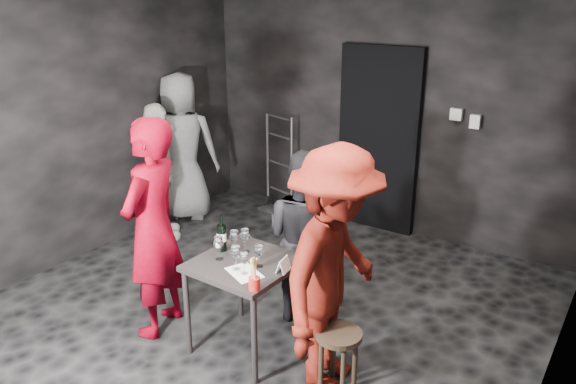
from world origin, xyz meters
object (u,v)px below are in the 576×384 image
Objects in this scene: woman_black at (304,238)px; man_maroon at (335,251)px; hand_truck at (278,194)px; bystander_cream at (159,171)px; stool at (339,345)px; breadstick_cup at (254,275)px; tasting_table at (245,273)px; server_red at (151,208)px; wine_bottle at (222,237)px; bystander_grey at (181,134)px.

woman_black is 0.91m from man_maroon.
bystander_cream reaches higher than hand_truck.
bystander_cream reaches higher than stool.
breadstick_cup is at bearing 106.89° from woman_black.
hand_truck is at bearing 119.98° from tasting_table.
breadstick_cup is (0.17, -0.91, 0.12)m from woman_black.
hand_truck is 1.62m from bystander_cream.
server_red is at bearing -59.89° from hand_truck.
woman_black is 0.71× the size of man_maroon.
wine_bottle is 0.66m from breadstick_cup.
breadstick_cup is at bearing -167.42° from bystander_cream.
man_maroon reaches higher than woman_black.
tasting_table is at bearing 83.68° from woman_black.
bystander_grey is at bearing 140.68° from wine_bottle.
tasting_table is 2.52× the size of wine_bottle.
stool is at bearing 142.88° from woman_black.
server_red reaches higher than bystander_cream.
stool is 3.14m from bystander_cream.
man_maroon is at bearing 83.97° from server_red.
bystander_grey reaches higher than hand_truck.
bystander_grey is (-0.22, 0.59, 0.26)m from bystander_cream.
bystander_cream is 2.08m from wine_bottle.
breadstick_cup is at bearing -155.49° from stool.
woman_black is 4.98× the size of wine_bottle.
man_maroon is at bearing -158.00° from bystander_cream.
tasting_table is at bearing -43.94° from hand_truck.
tasting_table is 0.35× the size of server_red.
tasting_table is at bearing -165.12° from bystander_cream.
hand_truck is 0.58× the size of bystander_grey.
woman_black is at bearing 136.63° from stool.
hand_truck is 2.59× the size of stool.
stool is 3.63m from bystander_grey.
man_maroon is at bearing 119.46° from bystander_grey.
breadstick_cup is at bearing -43.30° from tasting_table.
hand_truck is at bearing -70.72° from bystander_cream.
hand_truck is 0.58× the size of man_maroon.
bystander_grey reaches higher than bystander_cream.
stool is 0.30× the size of bystander_cream.
man_maroon is (0.75, 0.02, 0.39)m from tasting_table.
hand_truck is 2.50m from woman_black.
woman_black is 0.71× the size of bystander_grey.
wine_bottle is at bearing -167.39° from bystander_cream.
hand_truck reaches higher than tasting_table.
man_maroon is at bearing 1.40° from tasting_table.
man_maroon is (0.62, -0.60, 0.30)m from woman_black.
bystander_grey is at bearing -120.05° from hand_truck.
hand_truck is at bearing 115.66° from wine_bottle.
server_red is (-1.61, -0.14, 0.71)m from stool.
stool is at bearing 119.23° from bystander_grey.
tasting_table is 2.86m from bystander_grey.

